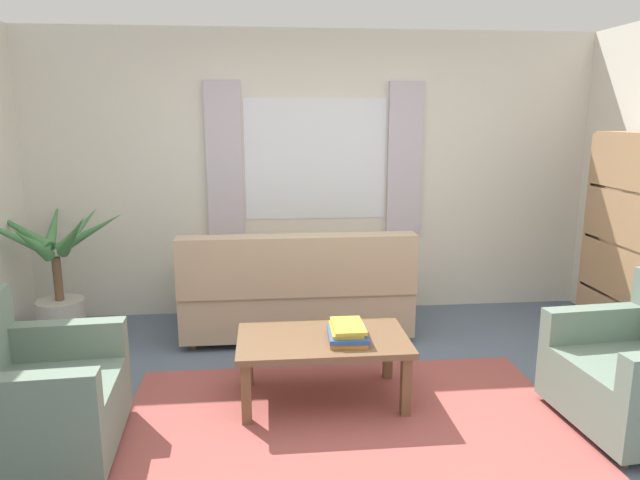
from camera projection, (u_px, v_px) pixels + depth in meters
The scene contains 10 objects.
ground_plane at pixel (349, 430), 3.38m from camera, with size 6.24×6.24×0.00m, color slate.
wall_back at pixel (315, 175), 5.30m from camera, with size 5.32×0.12×2.60m, color silver.
window_with_curtains at pixel (316, 160), 5.19m from camera, with size 1.98×0.07×1.40m.
area_rug at pixel (349, 429), 3.38m from camera, with size 2.73×1.80×0.01m, color #9E4C47.
couch at pixel (297, 293), 4.80m from camera, with size 1.90×0.82×0.92m.
armchair_left at pixel (27, 397), 3.05m from camera, with size 0.87×0.89×0.88m.
coffee_table at pixel (323, 346), 3.67m from camera, with size 1.10×0.64×0.44m.
book_stack_on_table at pixel (347, 332), 3.61m from camera, with size 0.26×0.36×0.10m.
potted_plant at pixel (57, 278), 4.70m from camera, with size 1.26×1.10×1.17m.
bookshelf at pixel (629, 256), 4.41m from camera, with size 0.30×0.94×1.72m.
Camera 1 is at (-0.47, -3.03, 1.83)m, focal length 31.79 mm.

